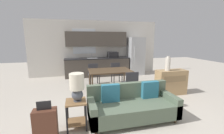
{
  "coord_description": "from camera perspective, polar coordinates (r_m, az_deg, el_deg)",
  "views": [
    {
      "loc": [
        -1.06,
        -2.92,
        1.8
      ],
      "look_at": [
        0.04,
        1.5,
        0.95
      ],
      "focal_mm": 24.0,
      "sensor_mm": 36.0,
      "label": 1
    }
  ],
  "objects": [
    {
      "name": "vase",
      "position": [
        5.06,
        20.46,
        1.11
      ],
      "size": [
        0.16,
        0.16,
        0.47
      ],
      "color": "beige",
      "rests_on": "credenza"
    },
    {
      "name": "refrigerator",
      "position": [
        7.81,
        9.0,
        4.15
      ],
      "size": [
        0.75,
        0.74,
        1.89
      ],
      "color": "#B7BABC",
      "rests_on": "ground_plane"
    },
    {
      "name": "suitcase",
      "position": [
        3.16,
        -24.01,
        -19.07
      ],
      "size": [
        0.41,
        0.22,
        0.72
      ],
      "color": "brown",
      "rests_on": "ground_plane"
    },
    {
      "name": "ground_plane",
      "position": [
        3.59,
        5.53,
        -19.57
      ],
      "size": [
        20.0,
        20.0,
        0.0
      ],
      "primitive_type": "plane",
      "color": "beige"
    },
    {
      "name": "dining_chair_far_left",
      "position": [
        6.0,
        -6.98,
        -2.29
      ],
      "size": [
        0.44,
        0.44,
        0.83
      ],
      "rotation": [
        0.0,
        0.0,
        0.05
      ],
      "color": "#38383D",
      "rests_on": "ground_plane"
    },
    {
      "name": "dining_chair_far_right",
      "position": [
        6.2,
        1.63,
        -1.8
      ],
      "size": [
        0.44,
        0.44,
        0.83
      ],
      "rotation": [
        0.0,
        0.0,
        0.05
      ],
      "color": "#38383D",
      "rests_on": "ground_plane"
    },
    {
      "name": "dining_table",
      "position": [
        5.25,
        -0.8,
        -1.81
      ],
      "size": [
        1.47,
        0.96,
        0.73
      ],
      "color": "brown",
      "rests_on": "ground_plane"
    },
    {
      "name": "side_table",
      "position": [
        3.24,
        -13.44,
        -15.7
      ],
      "size": [
        0.4,
        0.4,
        0.58
      ],
      "color": "olive",
      "rests_on": "ground_plane"
    },
    {
      "name": "dining_chair_near_right",
      "position": [
        4.7,
        7.07,
        -5.94
      ],
      "size": [
        0.42,
        0.42,
        0.83
      ],
      "rotation": [
        0.0,
        0.0,
        3.14
      ],
      "color": "#38383D",
      "rests_on": "ground_plane"
    },
    {
      "name": "wall_back",
      "position": [
        7.63,
        -6.09,
        7.17
      ],
      "size": [
        6.4,
        0.07,
        2.7
      ],
      "color": "silver",
      "rests_on": "ground_plane"
    },
    {
      "name": "credenza",
      "position": [
        5.32,
        21.51,
        -5.38
      ],
      "size": [
        0.98,
        0.41,
        0.81
      ],
      "color": "tan",
      "rests_on": "ground_plane"
    },
    {
      "name": "kitchen_counter",
      "position": [
        7.39,
        -5.51,
        3.08
      ],
      "size": [
        3.11,
        0.65,
        2.15
      ],
      "color": "#4C443D",
      "rests_on": "ground_plane"
    },
    {
      "name": "table_lamp",
      "position": [
        3.04,
        -13.2,
        -6.96
      ],
      "size": [
        0.29,
        0.29,
        0.57
      ],
      "color": "#4C515B",
      "rests_on": "side_table"
    },
    {
      "name": "couch",
      "position": [
        3.52,
        7.4,
        -14.27
      ],
      "size": [
        1.94,
        0.8,
        0.81
      ],
      "color": "#3D2D1E",
      "rests_on": "ground_plane"
    }
  ]
}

